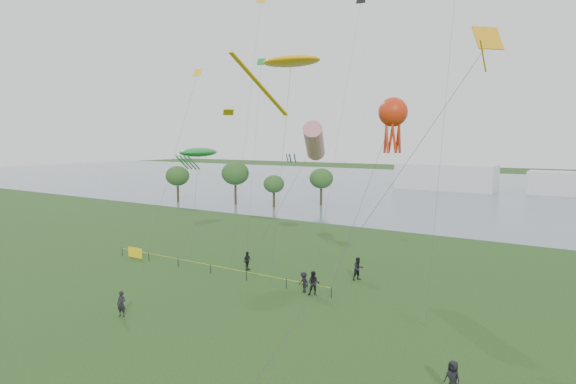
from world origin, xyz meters
The scene contains 18 objects.
ground_plane centered at (0.00, 0.00, 0.00)m, with size 400.00×400.00×0.00m, color #193811.
lake centered at (0.00, 100.00, 0.02)m, with size 400.00×120.00×0.08m, color slate.
pavilion_left centered at (-12.00, 95.00, 3.00)m, with size 22.00×8.00×6.00m, color silver.
pavilion_right centered at (14.00, 98.00, 2.50)m, with size 18.00×7.00×5.00m, color silver.
trees centered at (-35.27, 49.58, 5.04)m, with size 28.70×15.44×7.75m.
fence centered at (-15.87, 12.44, 0.55)m, with size 24.07×0.07×1.05m.
spectator_a centered at (0.88, 12.19, 0.93)m, with size 0.91×0.71×1.87m, color black.
spectator_b centered at (-0.14, 12.42, 0.80)m, with size 1.03×0.59×1.60m, color black.
spectator_c centered at (-7.73, 15.07, 0.85)m, with size 1.00×0.42×1.70m, color black.
spectator_d centered at (13.37, 3.39, 0.82)m, with size 0.81×0.52×1.65m, color black.
spectator_f centered at (-7.61, 1.47, 0.85)m, with size 0.62×0.41×1.71m, color black.
spectator_g centered at (1.96, 17.70, 0.97)m, with size 0.94×0.73×1.93m, color black.
kite_stingray centered at (-3.44, 15.58, 18.03)m, with size 5.22×10.11×18.50m.
kite_windsock centered at (-4.50, 21.37, 11.53)m, with size 6.08×7.43×13.44m.
kite_creature centered at (-16.71, 18.46, 10.36)m, with size 4.72×7.30×10.85m.
kite_octopus centered at (5.89, 14.56, 13.53)m, with size 4.66×4.01×14.66m.
kite_delta centered at (13.07, 6.76, 15.70)m, with size 7.90×12.52×17.28m.
small_kites centered at (-2.23, 19.89, 21.99)m, with size 35.61×15.18×9.24m.
Camera 1 is at (18.56, -18.24, 11.69)m, focal length 30.00 mm.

